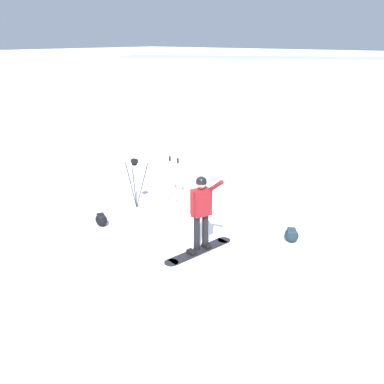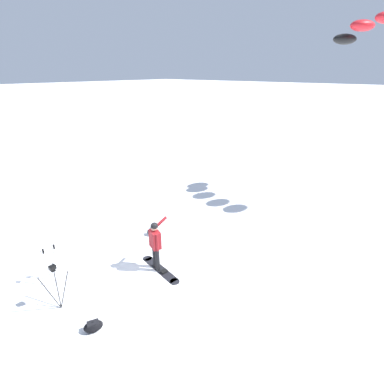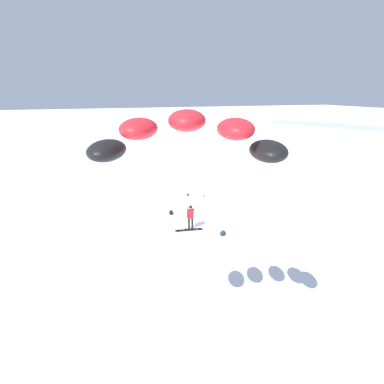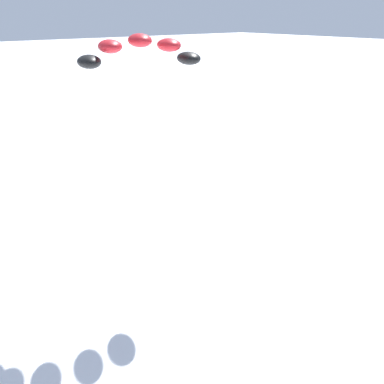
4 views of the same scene
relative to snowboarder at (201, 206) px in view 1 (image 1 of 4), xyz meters
name	(u,v)px [view 1 (image 1 of 4)]	position (x,y,z in m)	size (l,w,h in m)	color
ground_plane	(190,235)	(0.39, 0.64, -1.04)	(300.00, 300.00, 0.00)	white
snowboarder	(201,206)	(0.00, 0.00, 0.00)	(0.46, 0.75, 1.73)	black
snowboard	(199,250)	(-0.12, -0.04, -1.02)	(1.84, 0.55, 0.10)	black
gear_bag_large	(292,235)	(1.66, -1.36, -0.89)	(0.57, 0.53, 0.27)	#192833
camera_tripod	(135,174)	(0.74, 2.87, -0.05)	(0.68, 0.65, 1.39)	#262628
gear_bag_small	(101,219)	(-0.61, 2.71, -0.89)	(0.46, 0.54, 0.28)	black
ski_poles	(174,172)	(1.86, 2.47, -0.21)	(0.32, 0.38, 1.26)	gray
distant_ridge	(261,64)	(45.66, 25.70, -0.12)	(28.77, 40.33, 1.85)	#A0A9BC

